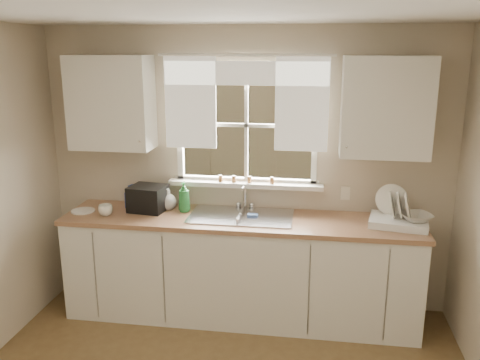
# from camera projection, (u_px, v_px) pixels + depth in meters

# --- Properties ---
(room_walls) EXTENTS (3.62, 4.02, 2.50)m
(room_walls) POSITION_uv_depth(u_px,v_px,m) (189.00, 268.00, 2.55)
(room_walls) COLOR beige
(room_walls) RESTS_ON ground
(ceiling) EXTENTS (3.60, 4.00, 0.02)m
(ceiling) POSITION_uv_depth(u_px,v_px,m) (185.00, 4.00, 2.30)
(ceiling) COLOR silver
(ceiling) RESTS_ON room_walls
(window) EXTENTS (1.38, 0.16, 1.06)m
(window) POSITION_uv_depth(u_px,v_px,m) (246.00, 144.00, 4.47)
(window) COLOR white
(window) RESTS_ON room_walls
(curtains) EXTENTS (1.50, 0.03, 0.81)m
(curtains) POSITION_uv_depth(u_px,v_px,m) (245.00, 93.00, 4.30)
(curtains) COLOR white
(curtains) RESTS_ON room_walls
(base_cabinets) EXTENTS (3.00, 0.62, 0.87)m
(base_cabinets) POSITION_uv_depth(u_px,v_px,m) (241.00, 269.00, 4.43)
(base_cabinets) COLOR white
(base_cabinets) RESTS_ON ground
(countertop) EXTENTS (3.04, 0.65, 0.04)m
(countertop) POSITION_uv_depth(u_px,v_px,m) (241.00, 220.00, 4.31)
(countertop) COLOR #9B6E4D
(countertop) RESTS_ON base_cabinets
(upper_cabinet_left) EXTENTS (0.70, 0.33, 0.80)m
(upper_cabinet_left) POSITION_uv_depth(u_px,v_px,m) (111.00, 103.00, 4.37)
(upper_cabinet_left) COLOR white
(upper_cabinet_left) RESTS_ON room_walls
(upper_cabinet_right) EXTENTS (0.70, 0.33, 0.80)m
(upper_cabinet_right) POSITION_uv_depth(u_px,v_px,m) (386.00, 107.00, 4.04)
(upper_cabinet_right) COLOR white
(upper_cabinet_right) RESTS_ON room_walls
(wall_outlet) EXTENTS (0.08, 0.01, 0.12)m
(wall_outlet) POSITION_uv_depth(u_px,v_px,m) (345.00, 193.00, 4.43)
(wall_outlet) COLOR beige
(wall_outlet) RESTS_ON room_walls
(sill_jars) EXTENTS (0.50, 0.04, 0.06)m
(sill_jars) POSITION_uv_depth(u_px,v_px,m) (244.00, 179.00, 4.49)
(sill_jars) COLOR brown
(sill_jars) RESTS_ON window
(sink) EXTENTS (0.88, 0.52, 0.40)m
(sink) POSITION_uv_depth(u_px,v_px,m) (241.00, 225.00, 4.35)
(sink) COLOR #B7B7BC
(sink) RESTS_ON countertop
(dish_rack) EXTENTS (0.51, 0.42, 0.31)m
(dish_rack) POSITION_uv_depth(u_px,v_px,m) (398.00, 217.00, 4.12)
(dish_rack) COLOR white
(dish_rack) RESTS_ON countertop
(bowl) EXTENTS (0.31, 0.31, 0.06)m
(bowl) POSITION_uv_depth(u_px,v_px,m) (416.00, 217.00, 4.04)
(bowl) COLOR beige
(bowl) RESTS_ON dish_rack
(soap_bottle_a) EXTENTS (0.11, 0.11, 0.27)m
(soap_bottle_a) POSITION_uv_depth(u_px,v_px,m) (184.00, 197.00, 4.44)
(soap_bottle_a) COLOR #297D39
(soap_bottle_a) RESTS_ON countertop
(soap_bottle_b) EXTENTS (0.12, 0.12, 0.21)m
(soap_bottle_b) POSITION_uv_depth(u_px,v_px,m) (132.00, 196.00, 4.56)
(soap_bottle_b) COLOR #2E48AD
(soap_bottle_b) RESTS_ON countertop
(soap_bottle_c) EXTENTS (0.17, 0.17, 0.19)m
(soap_bottle_c) POSITION_uv_depth(u_px,v_px,m) (168.00, 199.00, 4.52)
(soap_bottle_c) COLOR beige
(soap_bottle_c) RESTS_ON countertop
(saucer) EXTENTS (0.20, 0.20, 0.01)m
(saucer) POSITION_uv_depth(u_px,v_px,m) (83.00, 211.00, 4.47)
(saucer) COLOR white
(saucer) RESTS_ON countertop
(cup) EXTENTS (0.15, 0.15, 0.10)m
(cup) POSITION_uv_depth(u_px,v_px,m) (105.00, 210.00, 4.35)
(cup) COLOR white
(cup) RESTS_ON countertop
(black_appliance) EXTENTS (0.34, 0.30, 0.22)m
(black_appliance) POSITION_uv_depth(u_px,v_px,m) (148.00, 198.00, 4.47)
(black_appliance) COLOR black
(black_appliance) RESTS_ON countertop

